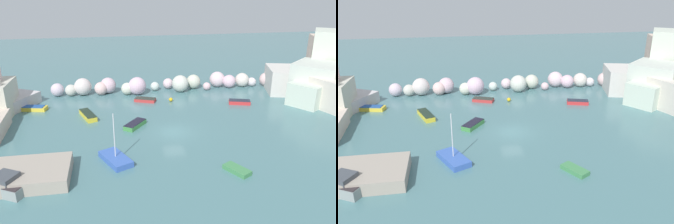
% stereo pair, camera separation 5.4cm
% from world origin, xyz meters
% --- Properties ---
extents(cove_water, '(160.00, 160.00, 0.00)m').
position_xyz_m(cove_water, '(0.00, 0.00, 0.00)').
color(cove_water, slate).
rests_on(cove_water, ground).
extents(rock_breakwater, '(36.97, 4.58, 2.79)m').
position_xyz_m(rock_breakwater, '(1.61, 16.60, 1.19)').
color(rock_breakwater, silver).
rests_on(rock_breakwater, ground).
extents(stone_dock, '(7.77, 5.45, 1.21)m').
position_xyz_m(stone_dock, '(-15.16, -7.99, 0.61)').
color(stone_dock, '#A09386').
rests_on(stone_dock, ground).
extents(channel_buoy, '(0.58, 0.58, 0.58)m').
position_xyz_m(channel_buoy, '(1.69, 11.19, 0.29)').
color(channel_buoy, gold).
rests_on(channel_buoy, cove_water).
extents(moored_boat_0, '(3.45, 4.47, 5.11)m').
position_xyz_m(moored_boat_0, '(-7.14, -5.96, 0.32)').
color(moored_boat_0, '#395FB9').
rests_on(moored_boat_0, cove_water).
extents(moored_boat_1, '(4.66, 2.42, 0.61)m').
position_xyz_m(moored_boat_1, '(-18.34, 10.96, 0.29)').
color(moored_boat_1, gold).
rests_on(moored_boat_1, cove_water).
extents(moored_boat_2, '(3.31, 2.13, 0.58)m').
position_xyz_m(moored_boat_2, '(11.46, 8.28, 0.29)').
color(moored_boat_2, red).
rests_on(moored_boat_2, cove_water).
extents(moored_boat_3, '(3.07, 3.46, 0.60)m').
position_xyz_m(moored_boat_3, '(-4.46, 2.47, 0.30)').
color(moored_boat_3, '#408A43').
rests_on(moored_boat_3, cove_water).
extents(moored_boat_4, '(2.34, 2.88, 0.43)m').
position_xyz_m(moored_boat_4, '(4.04, -9.98, 0.22)').
color(moored_boat_4, '#40854E').
rests_on(moored_boat_4, cove_water).
extents(moored_boat_5, '(3.38, 2.44, 0.53)m').
position_xyz_m(moored_boat_5, '(-2.11, 11.83, 0.26)').
color(moored_boat_5, '#BE3434').
rests_on(moored_boat_5, cove_water).
extents(moored_boat_6, '(2.52, 4.29, 0.67)m').
position_xyz_m(moored_boat_6, '(-10.32, 6.65, 0.33)').
color(moored_boat_6, gold).
rests_on(moored_boat_6, cove_water).
extents(moored_boat_7, '(5.32, 4.27, 1.62)m').
position_xyz_m(moored_boat_7, '(-16.81, -9.31, 0.64)').
color(moored_boat_7, gray).
rests_on(moored_boat_7, cove_water).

